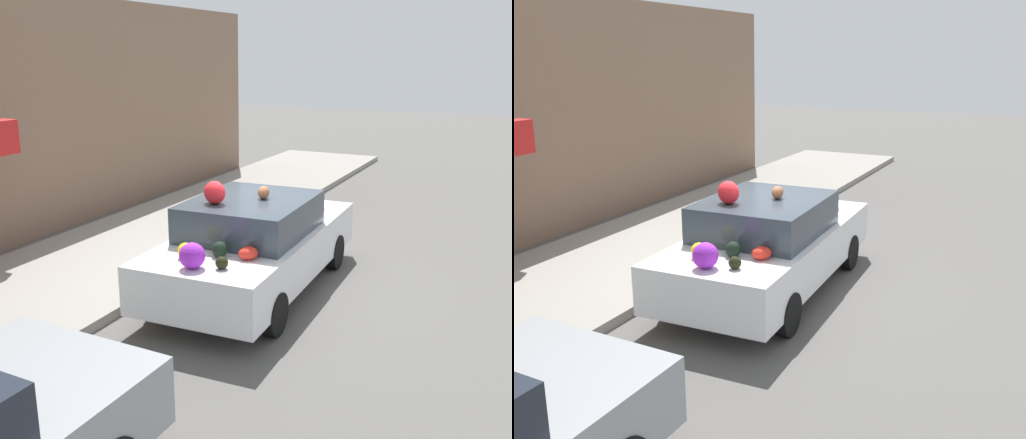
{
  "view_description": "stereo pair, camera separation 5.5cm",
  "coord_description": "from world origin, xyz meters",
  "views": [
    {
      "loc": [
        -7.73,
        -3.85,
        3.49
      ],
      "look_at": [
        0.0,
        -0.13,
        1.1
      ],
      "focal_mm": 42.0,
      "sensor_mm": 36.0,
      "label": 1
    },
    {
      "loc": [
        -7.7,
        -3.9,
        3.49
      ],
      "look_at": [
        0.0,
        -0.13,
        1.1
      ],
      "focal_mm": 42.0,
      "sensor_mm": 36.0,
      "label": 2
    }
  ],
  "objects": [
    {
      "name": "fire_hydrant",
      "position": [
        1.01,
        1.78,
        0.49
      ],
      "size": [
        0.2,
        0.2,
        0.7
      ],
      "color": "#B2B2B7",
      "rests_on": "sidewalk_curb"
    },
    {
      "name": "art_car",
      "position": [
        -0.04,
        -0.13,
        0.75
      ],
      "size": [
        4.42,
        1.99,
        1.78
      ],
      "rotation": [
        0.0,
        0.0,
        0.04
      ],
      "color": "silver",
      "rests_on": "ground"
    },
    {
      "name": "ground_plane",
      "position": [
        0.0,
        0.0,
        0.0
      ],
      "size": [
        60.0,
        60.0,
        0.0
      ],
      "primitive_type": "plane",
      "color": "#565451"
    },
    {
      "name": "sidewalk_curb",
      "position": [
        0.0,
        2.7,
        0.07
      ],
      "size": [
        24.0,
        3.2,
        0.14
      ],
      "color": "gray",
      "rests_on": "ground"
    }
  ]
}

